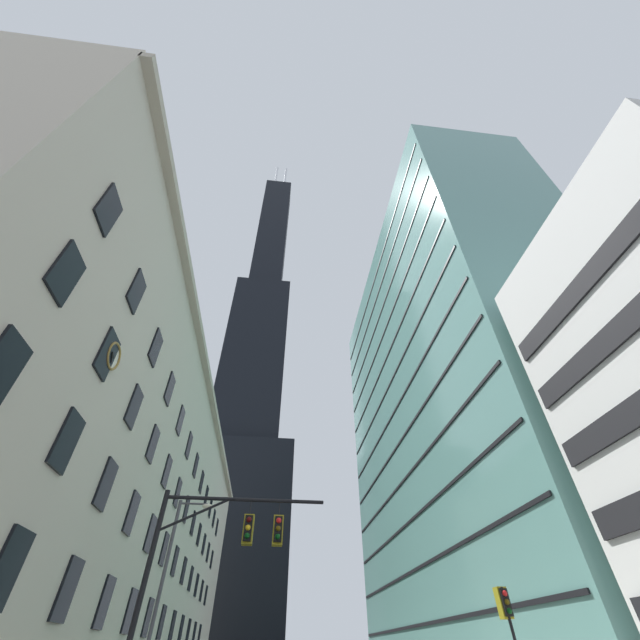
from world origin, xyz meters
name	(u,v)px	position (x,y,z in m)	size (l,w,h in m)	color
station_building	(95,510)	(-19.78, 29.58, 12.48)	(18.23, 71.16, 24.99)	beige
dark_skyscraper	(250,398)	(-12.40, 93.47, 61.94)	(27.70, 27.70, 211.12)	black
glass_office_midrise	(446,400)	(18.09, 28.35, 26.33)	(14.28, 45.46, 52.66)	slate
traffic_signal_mast	(222,550)	(-4.51, 4.44, 4.88)	(6.51, 0.63, 6.77)	black
traffic_light_near_right	(506,610)	(6.75, 5.65, 3.27)	(0.40, 0.63, 3.89)	black
street_lamppost	(169,574)	(-7.47, 10.20, 4.86)	(1.83, 0.32, 8.05)	#47474C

